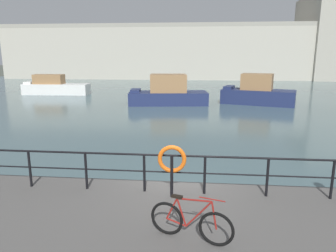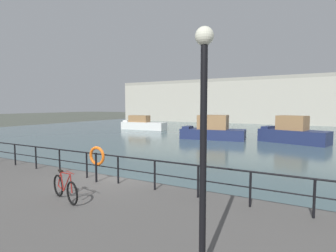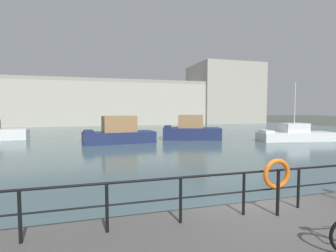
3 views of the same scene
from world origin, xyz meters
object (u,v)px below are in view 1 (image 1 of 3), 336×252
harbor_building (238,50)px  parked_bicycle (191,222)px  moored_cabin_cruiser (257,93)px  life_ring_stand (172,161)px  moored_white_yacht (168,93)px  moored_green_narrowboat (54,87)px

harbor_building → parked_bicycle: 56.85m
moored_cabin_cruiser → life_ring_stand: 22.18m
parked_bicycle → moored_white_yacht: bearing=114.5°
moored_white_yacht → parked_bicycle: bearing=90.0°
moored_cabin_cruiser → moored_white_yacht: bearing=24.6°
moored_cabin_cruiser → moored_green_narrowboat: (-21.55, 5.07, -0.15)m
moored_cabin_cruiser → moored_green_narrowboat: moored_cabin_cruiser is taller
parked_bicycle → life_ring_stand: (-0.55, 2.00, 0.59)m
moored_white_yacht → life_ring_stand: size_ratio=5.19×
harbor_building → parked_bicycle: bearing=-97.4°
harbor_building → moored_cabin_cruiser: harbor_building is taller
moored_green_narrowboat → harbor_building: bearing=-131.7°
harbor_building → moored_green_narrowboat: 36.62m
moored_white_yacht → life_ring_stand: bearing=89.2°
moored_cabin_cruiser → life_ring_stand: moored_cabin_cruiser is taller
harbor_building → moored_white_yacht: 35.55m
moored_white_yacht → moored_green_narrowboat: 14.78m
moored_green_narrowboat → moored_cabin_cruiser: bearing=165.1°
moored_white_yacht → parked_bicycle: (2.66, -22.36, 0.09)m
parked_bicycle → harbor_building: bearing=100.4°
moored_cabin_cruiser → moored_green_narrowboat: bearing=4.4°
harbor_building → parked_bicycle: (-7.27, -56.23, -4.19)m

